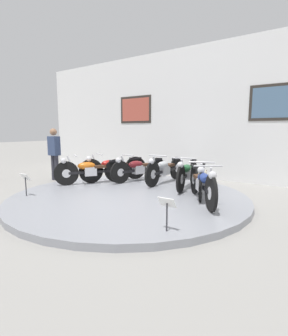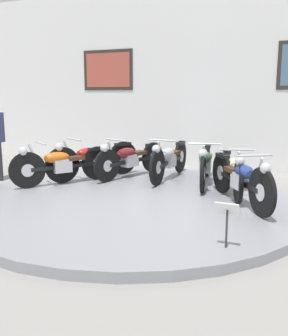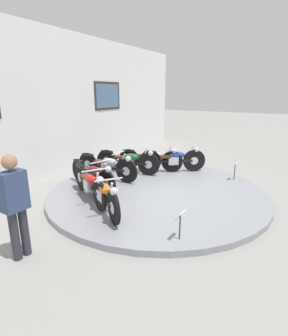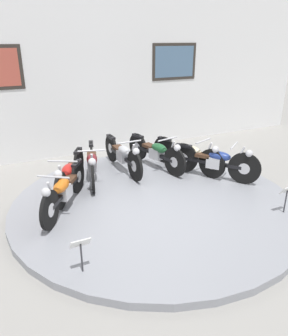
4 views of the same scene
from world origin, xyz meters
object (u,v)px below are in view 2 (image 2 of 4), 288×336
Objects in this scene: motorcycle_green at (205,163)px; motorcycle_orange at (62,163)px; motorcycle_maroon at (130,158)px; motorcycle_silver at (169,159)px; motorcycle_cream at (232,170)px; motorcycle_blue at (241,178)px; motorcycle_red at (92,158)px; info_placard_front_centre at (227,215)px.

motorcycle_orange is at bearing -155.66° from motorcycle_green.
motorcycle_green is at bearing 24.34° from motorcycle_orange.
motorcycle_maroon is 0.79m from motorcycle_silver.
motorcycle_cream is (0.58, -0.45, -0.00)m from motorcycle_green.
motorcycle_green is at bearing 142.25° from motorcycle_cream.
motorcycle_cream is at bearing -11.95° from motorcycle_maroon.
motorcycle_cream is at bearing 112.84° from motorcycle_blue.
motorcycle_red is 1.49m from motorcycle_silver.
motorcycle_red reaches higher than motorcycle_cream.
motorcycle_silver reaches higher than motorcycle_cream.
motorcycle_blue reaches higher than motorcycle_silver.
motorcycle_maroon is 0.97× the size of motorcycle_green.
motorcycle_green is (2.39, 1.08, 0.01)m from motorcycle_orange.
motorcycle_cream is (2.71, -0.00, -0.01)m from motorcycle_red.
motorcycle_blue is at bearing 0.05° from motorcycle_orange.
motorcycle_blue is 1.79m from info_placard_front_centre.
info_placard_front_centre is (0.19, -1.78, -0.03)m from motorcycle_blue.
motorcycle_red is 3.98m from info_placard_front_centre.
motorcycle_silver is (1.36, 0.61, -0.00)m from motorcycle_red.
motorcycle_green reaches higher than motorcycle_cream.
motorcycle_green is 0.74m from motorcycle_cream.
motorcycle_cream reaches higher than motorcycle_orange.
motorcycle_silver reaches higher than motorcycle_orange.
motorcycle_silver reaches higher than motorcycle_maroon.
motorcycle_cream is (2.13, -0.45, 0.01)m from motorcycle_maroon.
motorcycle_green is at bearing 11.89° from motorcycle_red.
motorcycle_red is at bearing 67.77° from motorcycle_orange.
info_placard_front_centre is at bearing -79.28° from motorcycle_cream.
motorcycle_orange is 3.23m from motorcycle_blue.
motorcycle_green is at bearing 109.99° from info_placard_front_centre.
motorcycle_cream is at bearing 100.72° from info_placard_front_centre.
info_placard_front_centre is (3.42, -1.77, -0.02)m from motorcycle_orange.
motorcycle_blue is at bearing -37.51° from motorcycle_silver.
motorcycle_blue reaches higher than motorcycle_cream.
motorcycle_red reaches higher than info_placard_front_centre.
motorcycle_orange is 1.37m from motorcycle_maroon.
info_placard_front_centre is (2.58, -2.85, -0.01)m from motorcycle_maroon.
motorcycle_red is at bearing -142.64° from motorcycle_maroon.
info_placard_front_centre is at bearing -59.09° from motorcycle_silver.
motorcycle_orange is at bearing -142.45° from motorcycle_silver.
info_placard_front_centre is (1.04, -2.85, -0.03)m from motorcycle_green.
motorcycle_green is (2.13, 0.45, -0.01)m from motorcycle_red.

